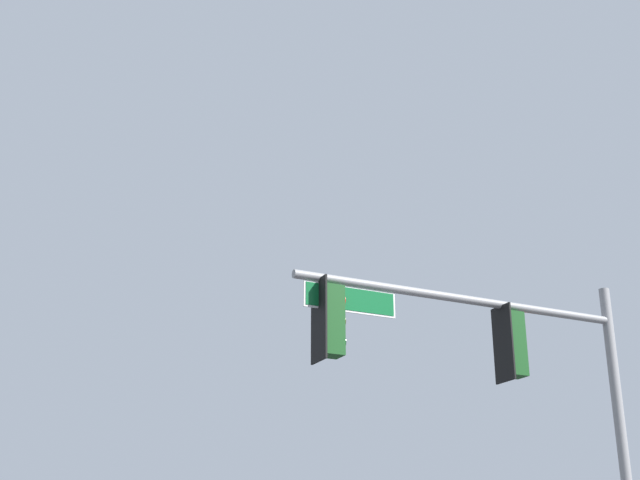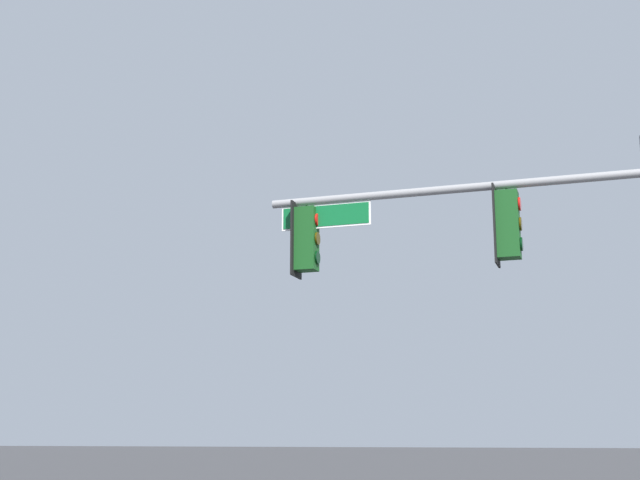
# 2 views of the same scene
# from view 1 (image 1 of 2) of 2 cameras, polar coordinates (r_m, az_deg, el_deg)

# --- Properties ---
(signal_pole_near) EXTENTS (6.26, 1.09, 6.33)m
(signal_pole_near) POSITION_cam_1_polar(r_m,az_deg,el_deg) (15.07, 11.17, -8.19)
(signal_pole_near) COLOR gray
(signal_pole_near) RESTS_ON ground_plane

